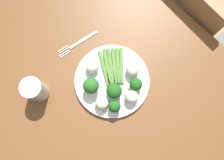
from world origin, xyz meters
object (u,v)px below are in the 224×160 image
at_px(broccoli_back, 114,91).
at_px(asparagus_bundle, 113,66).
at_px(cauliflower_mid, 132,97).
at_px(plate, 112,81).
at_px(broccoli_front, 136,84).
at_px(chair, 180,16).
at_px(broccoli_outer_edge, 115,106).
at_px(dining_table, 93,86).
at_px(cauliflower_right, 132,70).
at_px(cauliflower_near_fork, 92,67).
at_px(water_glass, 35,90).
at_px(fork, 78,43).
at_px(broccoli_front_left, 91,86).
at_px(cauliflower_left, 102,103).

bearing_deg(broccoli_back, asparagus_bundle, -41.83).
bearing_deg(broccoli_back, cauliflower_mid, -151.06).
distance_m(plate, broccoli_front, 0.09).
bearing_deg(cauliflower_mid, chair, -76.22).
xyz_separation_m(chair, cauliflower_mid, (-0.13, 0.52, 0.31)).
bearing_deg(broccoli_outer_edge, dining_table, -4.33).
distance_m(dining_table, asparagus_bundle, 0.17).
height_order(asparagus_bundle, cauliflower_right, cauliflower_right).
bearing_deg(cauliflower_right, cauliflower_near_fork, 40.70).
xyz_separation_m(dining_table, water_glass, (0.09, 0.16, 0.17)).
xyz_separation_m(asparagus_bundle, cauliflower_mid, (-0.13, 0.03, 0.02)).
bearing_deg(water_glass, dining_table, -120.52).
xyz_separation_m(chair, broccoli_front, (-0.11, 0.48, 0.31)).
height_order(dining_table, broccoli_front, broccoli_front).
bearing_deg(fork, plate, 98.41).
distance_m(dining_table, broccoli_front_left, 0.17).
xyz_separation_m(broccoli_front, broccoli_outer_edge, (-0.00, 0.10, -0.00)).
bearing_deg(broccoli_back, cauliflower_left, 88.87).
bearing_deg(broccoli_front, water_glass, 48.72).
distance_m(plate, cauliflower_mid, 0.10).
bearing_deg(broccoli_outer_edge, plate, -39.51).
bearing_deg(water_glass, asparagus_bundle, -115.38).
xyz_separation_m(chair, plate, (-0.04, 0.53, 0.28)).
relative_size(plate, broccoli_back, 4.08).
height_order(broccoli_front_left, broccoli_outer_edge, broccoli_front_left).
bearing_deg(fork, broccoli_outer_edge, 86.46).
bearing_deg(cauliflower_right, chair, -81.84).
height_order(plate, cauliflower_near_fork, cauliflower_near_fork).
bearing_deg(cauliflower_near_fork, broccoli_back, 176.92).
xyz_separation_m(dining_table, cauliflower_near_fork, (0.02, -0.03, 0.16)).
xyz_separation_m(broccoli_front_left, cauliflower_mid, (-0.12, -0.07, -0.02)).
height_order(chair, broccoli_front_left, chair).
relative_size(cauliflower_near_fork, cauliflower_right, 0.99).
bearing_deg(dining_table, water_glass, 59.48).
bearing_deg(water_glass, broccoli_back, -135.65).
distance_m(fork, water_glass, 0.23).
bearing_deg(asparagus_bundle, chair, -51.38).
bearing_deg(broccoli_front, asparagus_bundle, 3.17).
height_order(asparagus_bundle, water_glass, water_glass).
bearing_deg(cauliflower_mid, broccoli_front_left, 30.83).
xyz_separation_m(chair, water_glass, (0.11, 0.74, 0.32)).
relative_size(dining_table, plate, 4.47).
xyz_separation_m(fork, water_glass, (-0.04, 0.22, 0.05)).
distance_m(broccoli_front_left, cauliflower_mid, 0.14).
height_order(asparagus_bundle, broccoli_outer_edge, broccoli_outer_edge).
height_order(cauliflower_near_fork, cauliflower_left, same).
relative_size(chair, water_glass, 8.49).
height_order(broccoli_outer_edge, cauliflower_mid, broccoli_outer_edge).
bearing_deg(broccoli_front_left, plate, -113.63).
xyz_separation_m(broccoli_back, cauliflower_left, (0.00, 0.06, -0.01)).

